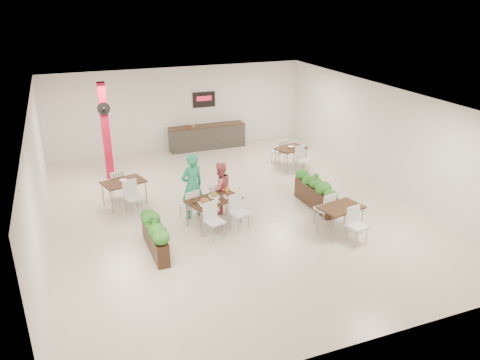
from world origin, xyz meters
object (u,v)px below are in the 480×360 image
Objects in this scene: red_column at (106,130)px; diner_man at (192,186)px; diner_woman at (220,188)px; side_table_a at (124,185)px; side_table_b at (291,151)px; service_counter at (207,136)px; side_table_c at (341,211)px; main_table at (214,203)px; planter_right at (315,191)px; planter_left at (155,233)px.

red_column reaches higher than diner_man.
diner_woman is (0.80, 0.00, -0.18)m from diner_man.
red_column is at bearing 77.24° from side_table_a.
side_table_a is (-1.64, 1.46, -0.30)m from diner_man.
side_table_b is (4.28, 2.51, -0.31)m from diner_man.
diner_man is 1.11× the size of side_table_a.
service_counter is 3.81m from side_table_b.
diner_man is 3.99m from side_table_c.
red_column reaches higher than side_table_a.
main_table and side_table_b have the same top height.
main_table and side_table_a have the same top height.
diner_woman is at bearing 166.49° from planter_right.
diner_man is 1.11× the size of side_table_c.
side_table_a is 1.00× the size of side_table_b.
side_table_a is (-0.29, 2.92, 0.13)m from planter_left.
side_table_c is at bearing 128.54° from diner_man.
side_table_a is at bearing 157.68° from planter_right.
service_counter reaches higher than diner_woman.
service_counter is 6.48m from planter_right.
planter_left reaches higher than side_table_a.
diner_woman is 2.75m from planter_right.
red_column is 1.75× the size of planter_left.
diner_man reaches higher than planter_right.
planter_left is at bearing -170.30° from planter_right.
diner_man is 0.94× the size of planter_right.
service_counter is at bearing -120.54° from diner_woman.
planter_left is at bearing 17.62° from diner_woman.
diner_woman is at bearing -163.44° from side_table_b.
planter_left reaches higher than side_table_c.
side_table_b is 4.89m from side_table_c.
diner_woman is at bearing 125.41° from side_table_c.
diner_woman is (-1.42, -5.71, 0.25)m from service_counter.
side_table_b is at bearing -12.47° from red_column.
diner_man is 1.24× the size of diner_woman.
planter_right is at bearing 9.70° from planter_left.
service_counter is 1.79× the size of side_table_a.
planter_left is 2.94m from side_table_a.
diner_woman is 2.85m from side_table_a.
service_counter is 6.14m from diner_man.
diner_man is 1.11× the size of side_table_b.
service_counter is at bearing 101.14° from planter_right.
side_table_a is at bearing 130.84° from side_table_c.
planter_left is at bearing -164.02° from side_table_b.
planter_right is at bearing -40.54° from red_column.
planter_right is 5.52m from side_table_a.
side_table_b is at bearing -57.22° from service_counter.
planter_right is (2.67, -0.64, -0.25)m from diner_woman.
side_table_c is (4.62, -0.81, 0.12)m from planter_left.
diner_woman is 0.89× the size of side_table_c.
diner_man is at bearing -111.19° from service_counter.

